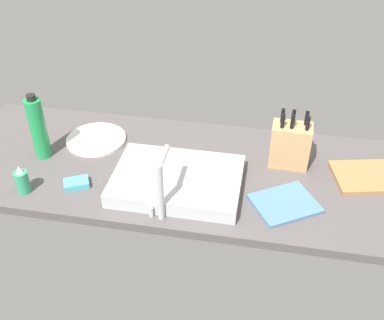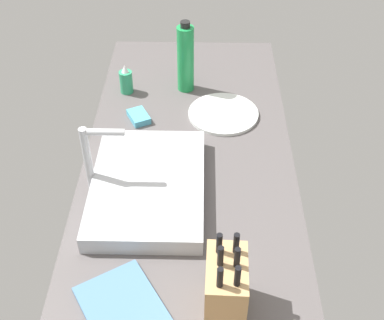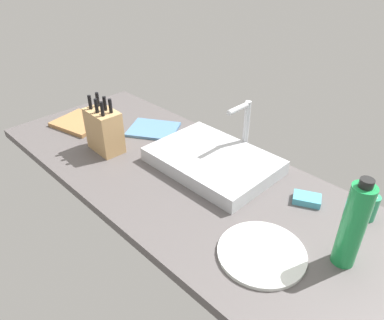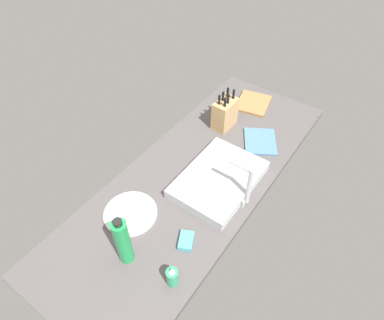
{
  "view_description": "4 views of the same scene",
  "coord_description": "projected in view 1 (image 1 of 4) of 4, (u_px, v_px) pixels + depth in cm",
  "views": [
    {
      "loc": [
        -31.81,
        139.7,
        113.21
      ],
      "look_at": [
        -6.42,
        2.36,
        9.43
      ],
      "focal_mm": 42.99,
      "sensor_mm": 36.0,
      "label": 1
    },
    {
      "loc": [
        -111.87,
        -3.74,
        112.64
      ],
      "look_at": [
        2.03,
        -1.32,
        12.93
      ],
      "focal_mm": 48.03,
      "sensor_mm": 36.0,
      "label": 2
    },
    {
      "loc": [
        74.38,
        -76.07,
        80.54
      ],
      "look_at": [
        -5.48,
        3.31,
        9.01
      ],
      "focal_mm": 33.66,
      "sensor_mm": 36.0,
      "label": 3
    },
    {
      "loc": [
        94.15,
        64.33,
        135.39
      ],
      "look_at": [
        -0.57,
        -3.51,
        12.94
      ],
      "focal_mm": 31.34,
      "sensor_mm": 36.0,
      "label": 4
    }
  ],
  "objects": [
    {
      "name": "water_bottle",
      "position": [
        38.0,
        128.0,
        1.79
      ],
      "size": [
        6.3,
        6.3,
        27.64
      ],
      "color": "#1E8E47",
      "rests_on": "countertop_slab"
    },
    {
      "name": "dish_sponge",
      "position": [
        76.0,
        183.0,
        1.7
      ],
      "size": [
        10.73,
        9.39,
        2.4
      ],
      "primitive_type": "cube",
      "rotation": [
        0.0,
        0.0,
        0.46
      ],
      "color": "#4CA3BC",
      "rests_on": "countertop_slab"
    },
    {
      "name": "soap_bottle",
      "position": [
        22.0,
        181.0,
        1.66
      ],
      "size": [
        4.95,
        4.95,
        11.47
      ],
      "color": "#2D9966",
      "rests_on": "countertop_slab"
    },
    {
      "name": "dinner_plate",
      "position": [
        96.0,
        139.0,
        1.95
      ],
      "size": [
        25.11,
        25.11,
        1.2
      ],
      "primitive_type": "cylinder",
      "color": "silver",
      "rests_on": "countertop_slab"
    },
    {
      "name": "sink_basin",
      "position": [
        177.0,
        181.0,
        1.69
      ],
      "size": [
        46.79,
        33.02,
        5.53
      ],
      "primitive_type": "cube",
      "color": "#B7BABF",
      "rests_on": "countertop_slab"
    },
    {
      "name": "countertop_slab",
      "position": [
        177.0,
        170.0,
        1.81
      ],
      "size": [
        182.41,
        67.75,
        3.5
      ],
      "primitive_type": "cube",
      "color": "#514C4C",
      "rests_on": "ground"
    },
    {
      "name": "cutting_board",
      "position": [
        364.0,
        177.0,
        1.74
      ],
      "size": [
        26.23,
        23.84,
        1.8
      ],
      "primitive_type": "cube",
      "rotation": [
        0.0,
        0.0,
        0.23
      ],
      "color": "#9E7042",
      "rests_on": "countertop_slab"
    },
    {
      "name": "knife_block",
      "position": [
        290.0,
        145.0,
        1.77
      ],
      "size": [
        15.29,
        9.86,
        23.31
      ],
      "rotation": [
        0.0,
        0.0,
        -0.04
      ],
      "color": "tan",
      "rests_on": "countertop_slab"
    },
    {
      "name": "faucet",
      "position": [
        160.0,
        185.0,
        1.51
      ],
      "size": [
        5.5,
        12.87,
        22.63
      ],
      "color": "#B7BABF",
      "rests_on": "countertop_slab"
    },
    {
      "name": "dish_towel",
      "position": [
        285.0,
        204.0,
        1.62
      ],
      "size": [
        27.53,
        26.24,
        1.2
      ],
      "primitive_type": "cube",
      "rotation": [
        0.0,
        0.0,
        0.55
      ],
      "color": "teal",
      "rests_on": "countertop_slab"
    }
  ]
}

